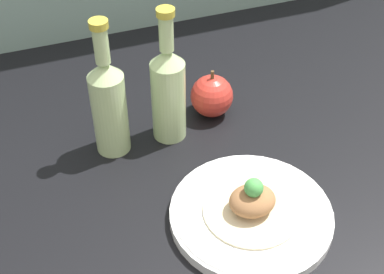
% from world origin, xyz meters
% --- Properties ---
extents(ground_plane, '(1.80, 1.10, 0.04)m').
position_xyz_m(ground_plane, '(0.00, 0.00, -0.02)').
color(ground_plane, black).
extents(plate, '(0.25, 0.25, 0.02)m').
position_xyz_m(plate, '(0.05, -0.11, 0.01)').
color(plate, white).
rests_on(plate, ground_plane).
extents(plated_food, '(0.15, 0.15, 0.07)m').
position_xyz_m(plated_food, '(0.05, -0.11, 0.04)').
color(plated_food, beige).
rests_on(plated_food, plate).
extents(cider_bottle_left, '(0.06, 0.06, 0.26)m').
position_xyz_m(cider_bottle_left, '(-0.11, 0.13, 0.10)').
color(cider_bottle_left, '#B7D18E').
rests_on(cider_bottle_left, ground_plane).
extents(cider_bottle_right, '(0.06, 0.06, 0.26)m').
position_xyz_m(cider_bottle_right, '(-0.00, 0.13, 0.10)').
color(cider_bottle_right, '#B7D18E').
rests_on(cider_bottle_right, ground_plane).
extents(apple, '(0.08, 0.08, 0.10)m').
position_xyz_m(apple, '(0.10, 0.16, 0.04)').
color(apple, red).
rests_on(apple, ground_plane).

